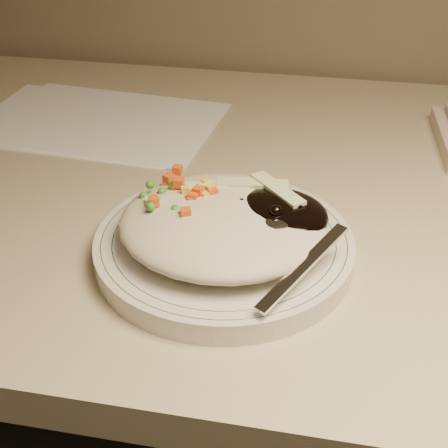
# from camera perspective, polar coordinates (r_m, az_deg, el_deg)

# --- Properties ---
(desk) EXTENTS (1.40, 0.70, 0.74)m
(desk) POSITION_cam_1_polar(r_m,az_deg,el_deg) (0.84, 8.98, -8.42)
(desk) COLOR tan
(desk) RESTS_ON ground
(plate) EXTENTS (0.24, 0.24, 0.02)m
(plate) POSITION_cam_1_polar(r_m,az_deg,el_deg) (0.59, 0.00, -2.11)
(plate) COLOR silver
(plate) RESTS_ON desk
(plate_rim) EXTENTS (0.23, 0.23, 0.00)m
(plate_rim) POSITION_cam_1_polar(r_m,az_deg,el_deg) (0.58, 0.00, -1.31)
(plate_rim) COLOR #144723
(plate_rim) RESTS_ON plate
(meal) EXTENTS (0.21, 0.19, 0.05)m
(meal) POSITION_cam_1_polar(r_m,az_deg,el_deg) (0.57, 0.41, 0.38)
(meal) COLOR #B8AD95
(meal) RESTS_ON plate
(papers) EXTENTS (0.34, 0.24, 0.00)m
(papers) POSITION_cam_1_polar(r_m,az_deg,el_deg) (0.88, -11.58, 9.19)
(papers) COLOR white
(papers) RESTS_ON desk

